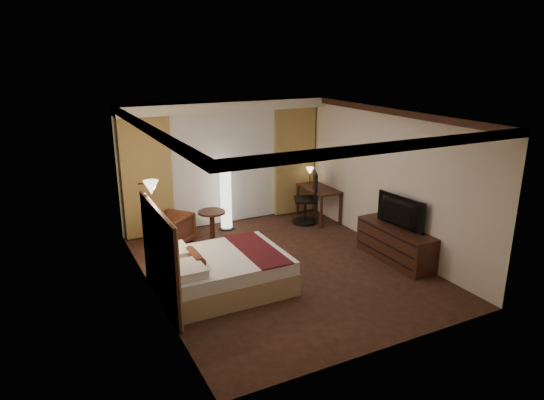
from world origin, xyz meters
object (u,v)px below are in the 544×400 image
dresser (395,244)px  desk (319,204)px  bed (224,272)px  floor_lamp (226,195)px  armchair (172,228)px  television (397,211)px  side_table (212,225)px  office_chair (305,198)px

dresser → desk: bearing=91.1°
bed → floor_lamp: size_ratio=1.30×
bed → floor_lamp: bearing=67.4°
armchair → floor_lamp: 1.39m
television → armchair: bearing=45.9°
television → side_table: bearing=39.6°
dresser → television: size_ratio=1.55×
floor_lamp → dresser: floor_lamp is taller
bed → floor_lamp: 2.81m
desk → television: television is taller
bed → television: size_ratio=1.86×
floor_lamp → side_table: bearing=-137.7°
armchair → desk: 3.37m
bed → desk: desk is taller
office_chair → dresser: 2.55m
armchair → television: size_ratio=0.65×
bed → desk: 3.84m
dresser → bed: bearing=173.5°
bed → television: 3.26m
armchair → bed: bearing=-32.7°
armchair → side_table: 0.81m
side_table → office_chair: bearing=0.4°
desk → television: (0.02, -2.55, 0.57)m
side_table → office_chair: size_ratio=0.52×
television → floor_lamp: bearing=29.1°
bed → armchair: 2.24m
office_chair → dresser: (0.44, -2.50, -0.26)m
floor_lamp → office_chair: 1.77m
desk → television: size_ratio=1.05×
bed → side_table: size_ratio=3.27×
floor_lamp → office_chair: bearing=-13.9°
side_table → dresser: (2.62, -2.48, 0.02)m
television → desk: bearing=-6.3°
desk → floor_lamp: bearing=169.9°
desk → television: bearing=-89.6°
side_table → floor_lamp: bearing=42.3°
bed → office_chair: bearing=37.6°
armchair → floor_lamp: size_ratio=0.46×
armchair → television: television is taller
side_table → television: 3.65m
side_table → floor_lamp: floor_lamp is taller
dresser → television: television is taller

